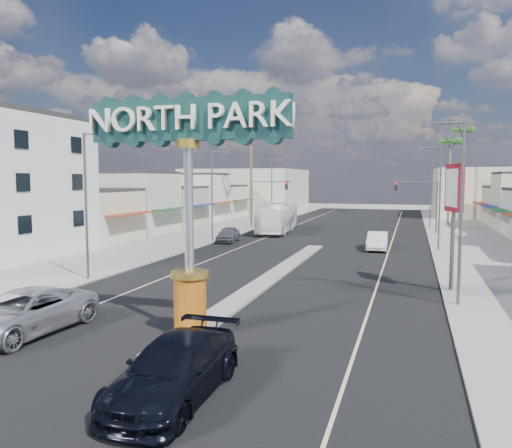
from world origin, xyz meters
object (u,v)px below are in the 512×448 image
Objects in this scene: streetlight_l_mid at (213,191)px; palm_right_far at (463,136)px; streetlight_r_near at (458,203)px; palm_left_far at (251,140)px; streetlight_l_far at (273,187)px; gateway_sign at (188,187)px; city_bus at (278,218)px; streetlight_r_far at (430,188)px; car_parked_left at (228,234)px; traffic_signal_right at (420,196)px; bank_pylon_sign at (454,195)px; suv_right at (175,369)px; car_parked_right at (377,241)px; streetlight_r_mid at (438,193)px; streetlight_l_near at (88,198)px; traffic_signal_left at (265,195)px; palm_right_mid at (450,146)px; suv_left at (23,313)px.

palm_right_far is at bearing 51.52° from streetlight_l_mid.
palm_left_far is at bearing 120.36° from streetlight_r_near.
streetlight_r_near is at bearing -63.58° from streetlight_l_far.
gateway_sign is 39.27m from city_bus.
gateway_sign reaches higher than streetlight_l_mid.
car_parked_left is at bearing -131.79° from streetlight_r_far.
streetlight_l_mid is at bearing 110.42° from gateway_sign.
streetlight_l_far reaches higher than car_parked_left.
traffic_signal_right is (9.18, 42.02, -1.65)m from gateway_sign.
bank_pylon_sign is at bearing -61.57° from streetlight_l_far.
suv_right is 32.53m from car_parked_right.
streetlight_r_mid is 33.14m from palm_right_far.
suv_right is (12.43, -13.36, -4.22)m from streetlight_l_near.
traffic_signal_left is 0.67× the size of streetlight_l_mid.
streetlight_l_far reaches higher than traffic_signal_right.
palm_left_far is 1.08× the size of palm_right_mid.
bank_pylon_sign is (4.99, -15.64, 4.56)m from car_parked_right.
streetlight_l_near is at bearing -136.21° from streetlight_r_mid.
streetlight_r_mid reaches higher than suv_left.
streetlight_r_near is 42.00m from streetlight_r_far.
streetlight_r_mid is at bearing -98.12° from palm_right_far.
suv_right is (-8.43, -13.36, -4.22)m from streetlight_r_near.
car_parked_left is 14.56m from car_parked_right.
streetlight_l_near is at bearing 115.56° from suv_left.
city_bus is at bearing 69.67° from car_parked_left.
streetlight_l_near is 25.15m from car_parked_right.
city_bus is (-0.18, 40.33, 0.82)m from suv_left.
streetlight_r_far reaches higher than car_parked_right.
traffic_signal_left is 0.95× the size of suv_left.
streetlight_l_near is 58.35m from palm_right_far.
gateway_sign is 7.64m from suv_right.
streetlight_l_far is at bearing 86.50° from car_parked_left.
traffic_signal_right is 0.67× the size of streetlight_l_mid.
streetlight_r_mid is at bearing 74.08° from bank_pylon_sign.
suv_right is 1.20× the size of car_parked_right.
streetlight_l_near is 0.74× the size of palm_right_mid.
suv_right is (-8.43, -55.36, -4.22)m from streetlight_r_far.
streetlight_r_near and streetlight_r_mid have the same top height.
streetlight_r_mid is (10.43, 28.02, -0.86)m from gateway_sign.
palm_left_far is (-2.57, 20.00, 6.43)m from streetlight_l_mid.
streetlight_r_far is at bearing 76.38° from car_parked_right.
streetlight_r_near is 20.01m from suv_left.
streetlight_l_mid is 2.02× the size of car_parked_left.
streetlight_l_far is (-10.43, 50.02, -0.86)m from gateway_sign.
streetlight_l_far reaches higher than suv_left.
suv_right reaches higher than car_parked_left.
gateway_sign reaches higher than city_bus.
gateway_sign is 1.32× the size of bank_pylon_sign.
streetlight_r_near is at bearing -53.46° from car_parked_left.
streetlight_r_mid is 26.71m from palm_right_mid.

